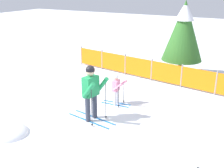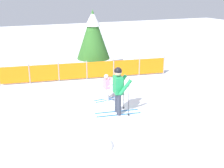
% 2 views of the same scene
% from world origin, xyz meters
% --- Properties ---
extents(ground_plane, '(60.00, 60.00, 0.00)m').
position_xyz_m(ground_plane, '(0.00, 0.00, 0.00)').
color(ground_plane, white).
extents(skier_adult, '(1.72, 0.81, 1.78)m').
position_xyz_m(skier_adult, '(0.07, -0.09, 1.06)').
color(skier_adult, '#1966B2').
rests_on(skier_adult, ground_plane).
extents(skier_child, '(1.07, 0.54, 1.12)m').
position_xyz_m(skier_child, '(0.18, 1.35, 0.66)').
color(skier_child, '#1966B2').
rests_on(skier_child, ground_plane).
extents(safety_fence, '(8.45, 1.37, 0.99)m').
position_xyz_m(safety_fence, '(0.30, 4.39, 0.49)').
color(safety_fence, gray).
rests_on(safety_fence, ground_plane).
extents(conifer_far, '(1.84, 1.84, 3.42)m').
position_xyz_m(conifer_far, '(1.18, 5.86, 2.11)').
color(conifer_far, '#4C3823').
rests_on(conifer_far, ground_plane).
extents(snow_mound, '(1.35, 1.15, 0.54)m').
position_xyz_m(snow_mound, '(-1.66, -2.01, 0.00)').
color(snow_mound, white).
rests_on(snow_mound, ground_plane).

